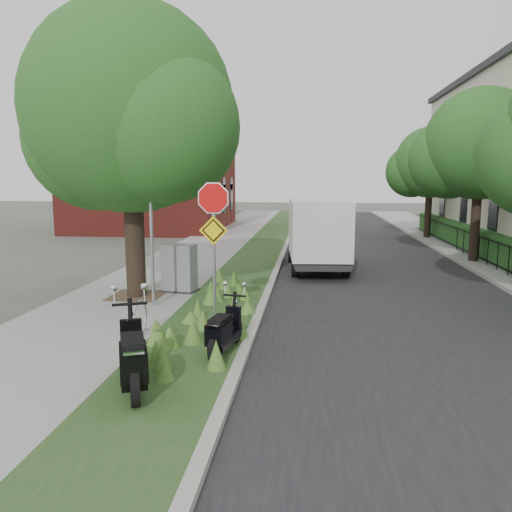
% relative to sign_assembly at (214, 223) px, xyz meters
% --- Properties ---
extents(ground, '(120.00, 120.00, 0.00)m').
position_rel_sign_assembly_xyz_m(ground, '(1.40, -0.58, -2.33)').
color(ground, '#4C5147').
rests_on(ground, ground).
extents(sidewalk_near, '(3.50, 60.00, 0.12)m').
position_rel_sign_assembly_xyz_m(sidewalk_near, '(-2.85, 9.42, -2.27)').
color(sidewalk_near, gray).
rests_on(sidewalk_near, ground).
extents(verge, '(2.00, 60.00, 0.12)m').
position_rel_sign_assembly_xyz_m(verge, '(-0.10, 9.42, -2.27)').
color(verge, '#23401B').
rests_on(verge, ground).
extents(kerb_near, '(0.20, 60.00, 0.13)m').
position_rel_sign_assembly_xyz_m(kerb_near, '(0.90, 9.42, -2.26)').
color(kerb_near, '#9E9991').
rests_on(kerb_near, ground).
extents(road, '(7.00, 60.00, 0.01)m').
position_rel_sign_assembly_xyz_m(road, '(4.40, 9.42, -2.32)').
color(road, black).
rests_on(road, ground).
extents(kerb_far, '(0.20, 60.00, 0.13)m').
position_rel_sign_assembly_xyz_m(kerb_far, '(7.90, 9.42, -2.26)').
color(kerb_far, '#9E9991').
rests_on(kerb_far, ground).
extents(footpath_far, '(3.20, 60.00, 0.12)m').
position_rel_sign_assembly_xyz_m(footpath_far, '(9.60, 9.42, -2.27)').
color(footpath_far, gray).
rests_on(footpath_far, ground).
extents(street_tree_main, '(6.21, 5.54, 7.66)m').
position_rel_sign_assembly_xyz_m(street_tree_main, '(-2.68, 2.28, 2.48)').
color(street_tree_main, black).
rests_on(street_tree_main, ground).
extents(bare_post, '(0.08, 0.08, 4.00)m').
position_rel_sign_assembly_xyz_m(bare_post, '(-1.80, 1.22, -0.21)').
color(bare_post, '#A5A8AD').
rests_on(bare_post, ground).
extents(bike_hoop, '(0.06, 0.78, 0.77)m').
position_rel_sign_assembly_xyz_m(bike_hoop, '(-1.30, -1.18, -1.83)').
color(bike_hoop, '#A5A8AD').
rests_on(bike_hoop, ground).
extents(sign_assembly, '(0.94, 0.08, 3.22)m').
position_rel_sign_assembly_xyz_m(sign_assembly, '(0.00, 0.00, 0.00)').
color(sign_assembly, '#A5A8AD').
rests_on(sign_assembly, ground).
extents(fence_far, '(0.04, 24.00, 1.00)m').
position_rel_sign_assembly_xyz_m(fence_far, '(8.60, 9.42, -1.66)').
color(fence_far, black).
rests_on(fence_far, ground).
extents(hedge_far, '(1.00, 24.00, 1.10)m').
position_rel_sign_assembly_xyz_m(hedge_far, '(9.30, 9.42, -1.66)').
color(hedge_far, '#1D4F1C').
rests_on(hedge_far, footpath_far).
extents(brick_building, '(9.40, 10.40, 8.30)m').
position_rel_sign_assembly_xyz_m(brick_building, '(-8.10, 21.42, 1.88)').
color(brick_building, maroon).
rests_on(brick_building, ground).
extents(far_tree_b, '(4.83, 4.31, 6.56)m').
position_rel_sign_assembly_xyz_m(far_tree_b, '(8.34, 9.46, 2.04)').
color(far_tree_b, black).
rests_on(far_tree_b, ground).
extents(far_tree_c, '(4.37, 3.89, 5.93)m').
position_rel_sign_assembly_xyz_m(far_tree_c, '(8.34, 17.46, 1.63)').
color(far_tree_c, black).
rests_on(far_tree_c, ground).
extents(scooter_near, '(0.88, 1.80, 0.90)m').
position_rel_sign_assembly_xyz_m(scooter_near, '(-0.48, -3.81, -1.77)').
color(scooter_near, black).
rests_on(scooter_near, ground).
extents(scooter_far, '(0.51, 1.53, 0.74)m').
position_rel_sign_assembly_xyz_m(scooter_far, '(0.55, -2.05, -1.85)').
color(scooter_far, black).
rests_on(scooter_far, ground).
extents(box_truck, '(2.26, 4.92, 2.17)m').
position_rel_sign_assembly_xyz_m(box_truck, '(2.32, 7.30, -0.91)').
color(box_truck, '#262628').
rests_on(box_truck, ground).
extents(utility_cabinet, '(1.10, 0.82, 1.33)m').
position_rel_sign_assembly_xyz_m(utility_cabinet, '(-1.58, 2.92, -1.57)').
color(utility_cabinet, '#262628').
rests_on(utility_cabinet, ground).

